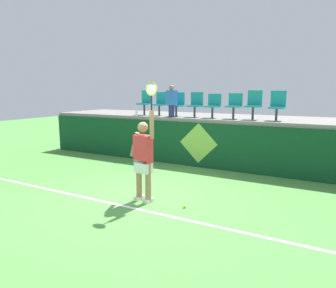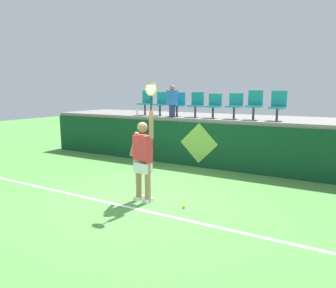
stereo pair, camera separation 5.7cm
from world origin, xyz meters
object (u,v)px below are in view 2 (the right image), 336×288
at_px(tennis_ball, 184,206).
at_px(stadium_chair_6, 254,104).
at_px(tennis_player, 143,157).
at_px(stadium_chair_1, 161,102).
at_px(stadium_chair_4, 214,104).
at_px(stadium_chair_3, 196,103).
at_px(stadium_chair_5, 235,104).
at_px(stadium_chair_7, 278,105).
at_px(spectator_0, 172,101).
at_px(water_bottle, 137,112).
at_px(stadium_chair_2, 178,103).
at_px(stadium_chair_0, 146,101).

distance_m(tennis_ball, stadium_chair_6, 4.48).
bearing_deg(tennis_ball, tennis_player, -175.55).
distance_m(tennis_player, tennis_ball, 1.34).
height_order(stadium_chair_1, stadium_chair_4, stadium_chair_1).
distance_m(stadium_chair_1, stadium_chair_3, 1.36).
bearing_deg(stadium_chair_5, stadium_chair_7, 0.41).
distance_m(stadium_chair_4, stadium_chair_6, 1.29).
bearing_deg(spectator_0, stadium_chair_4, 17.65).
bearing_deg(tennis_ball, stadium_chair_6, 84.44).
xyz_separation_m(water_bottle, stadium_chair_4, (2.65, 0.53, 0.31)).
xyz_separation_m(stadium_chair_2, spectator_0, (0.00, -0.42, 0.10)).
bearing_deg(tennis_player, stadium_chair_1, 115.54).
xyz_separation_m(tennis_ball, stadium_chair_5, (-0.21, 3.99, 1.94)).
bearing_deg(water_bottle, tennis_ball, -44.25).
xyz_separation_m(stadium_chair_0, stadium_chair_2, (1.31, -0.00, -0.04)).
bearing_deg(tennis_player, spectator_0, 109.15).
bearing_deg(stadium_chair_0, stadium_chair_6, -0.00).
relative_size(stadium_chair_4, stadium_chair_5, 0.98).
distance_m(water_bottle, stadium_chair_5, 3.40).
bearing_deg(stadium_chair_7, stadium_chair_6, -179.87).
distance_m(tennis_player, stadium_chair_3, 4.23).
bearing_deg(tennis_player, tennis_ball, 4.45).
bearing_deg(stadium_chair_4, stadium_chair_3, 179.52).
relative_size(tennis_ball, stadium_chair_1, 0.08).
height_order(stadium_chair_2, stadium_chair_5, stadium_chair_2).
xyz_separation_m(stadium_chair_2, stadium_chair_4, (1.31, -0.00, -0.01)).
height_order(stadium_chair_4, stadium_chair_5, stadium_chair_5).
relative_size(tennis_ball, stadium_chair_0, 0.07).
bearing_deg(spectator_0, tennis_player, -70.85).
relative_size(water_bottle, spectator_0, 0.23).
xyz_separation_m(stadium_chair_3, stadium_chair_7, (2.60, 0.00, 0.02)).
height_order(tennis_player, stadium_chair_7, tennis_player).
distance_m(stadium_chair_0, stadium_chair_2, 1.31).
relative_size(water_bottle, stadium_chair_6, 0.27).
height_order(tennis_ball, water_bottle, water_bottle).
bearing_deg(stadium_chair_0, stadium_chair_1, -0.39).
distance_m(stadium_chair_0, stadium_chair_4, 2.62).
height_order(stadium_chair_3, spectator_0, spectator_0).
bearing_deg(spectator_0, stadium_chair_0, 161.99).
xyz_separation_m(stadium_chair_0, stadium_chair_4, (2.62, -0.01, -0.06)).
distance_m(tennis_player, stadium_chair_5, 4.25).
distance_m(tennis_ball, stadium_chair_1, 5.30).
xyz_separation_m(tennis_ball, stadium_chair_0, (-3.52, 4.00, 1.98)).
relative_size(stadium_chair_7, spectator_0, 0.82).
bearing_deg(stadium_chair_5, stadium_chair_3, 179.76).
bearing_deg(stadium_chair_6, stadium_chair_2, -179.94).
bearing_deg(stadium_chair_1, stadium_chair_3, 0.07).
height_order(tennis_player, stadium_chair_6, tennis_player).
bearing_deg(stadium_chair_6, stadium_chair_3, -179.93).
bearing_deg(stadium_chair_6, stadium_chair_5, -179.26).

